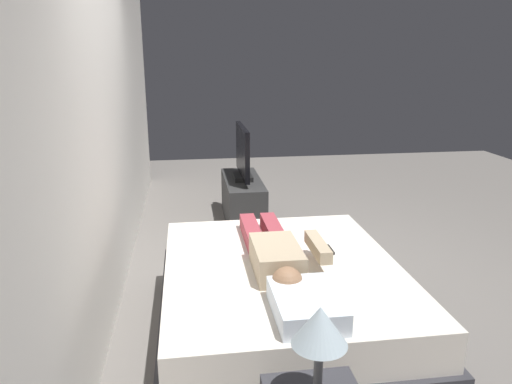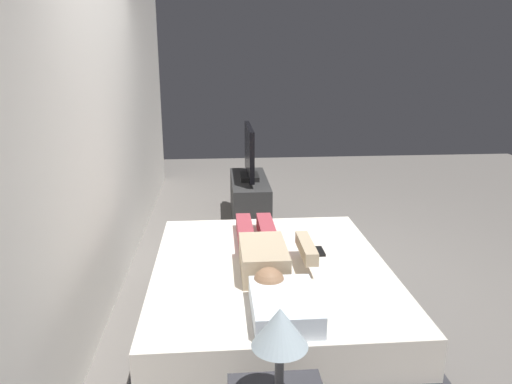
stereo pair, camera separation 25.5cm
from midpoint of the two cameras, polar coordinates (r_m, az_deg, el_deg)
ground_plane at (r=4.19m, az=1.76°, el=-10.30°), size 10.00×10.00×0.00m
back_wall at (r=4.19m, az=-18.48°, el=8.92°), size 6.40×0.10×2.80m
bed at (r=3.30m, az=0.77°, el=-12.91°), size 1.90×1.58×0.54m
pillow at (r=2.59m, az=3.03°, el=-13.07°), size 0.48×0.34×0.12m
person at (r=3.16m, az=-0.09°, el=-7.03°), size 1.26×0.46×0.18m
remote at (r=3.40m, az=6.36°, el=-6.74°), size 0.15×0.04×0.02m
tv_stand at (r=5.50m, az=-2.87°, el=-1.01°), size 1.10×0.40×0.50m
tv at (r=5.37m, az=-2.95°, el=4.46°), size 0.88×0.20×0.59m
lamp at (r=1.92m, az=3.59°, el=-15.64°), size 0.22×0.22×0.42m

